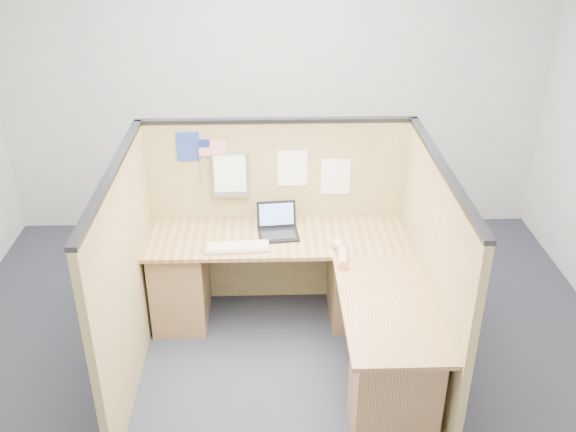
{
  "coord_description": "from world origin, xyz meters",
  "views": [
    {
      "loc": [
        -0.06,
        -3.43,
        3.07
      ],
      "look_at": [
        0.07,
        0.5,
        0.99
      ],
      "focal_mm": 40.0,
      "sensor_mm": 36.0,
      "label": 1
    }
  ],
  "objects_px": {
    "laptop": "(278,226)",
    "keyboard": "(237,247)",
    "l_desk": "(305,305)",
    "mouse": "(338,245)"
  },
  "relations": [
    {
      "from": "keyboard",
      "to": "mouse",
      "type": "relative_size",
      "value": 4.69
    },
    {
      "from": "laptop",
      "to": "keyboard",
      "type": "xyz_separation_m",
      "value": [
        -0.3,
        -0.23,
        -0.04
      ]
    },
    {
      "from": "l_desk",
      "to": "laptop",
      "type": "distance_m",
      "value": 0.63
    },
    {
      "from": "laptop",
      "to": "l_desk",
      "type": "bearing_deg",
      "value": -73.89
    },
    {
      "from": "laptop",
      "to": "mouse",
      "type": "bearing_deg",
      "value": -34.74
    },
    {
      "from": "keyboard",
      "to": "mouse",
      "type": "bearing_deg",
      "value": -3.4
    },
    {
      "from": "keyboard",
      "to": "mouse",
      "type": "xyz_separation_m",
      "value": [
        0.72,
        -0.0,
        0.01
      ]
    },
    {
      "from": "laptop",
      "to": "mouse",
      "type": "xyz_separation_m",
      "value": [
        0.42,
        -0.24,
        -0.03
      ]
    },
    {
      "from": "l_desk",
      "to": "mouse",
      "type": "bearing_deg",
      "value": 42.26
    },
    {
      "from": "l_desk",
      "to": "keyboard",
      "type": "relative_size",
      "value": 4.22
    }
  ]
}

